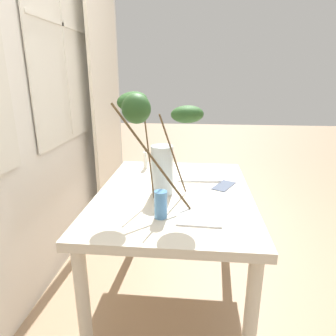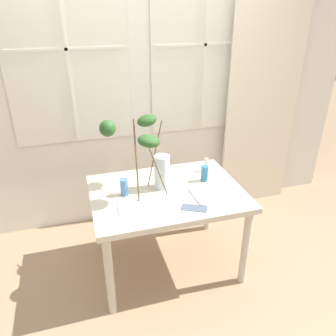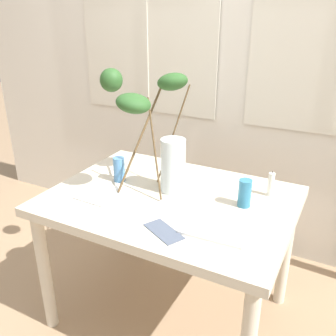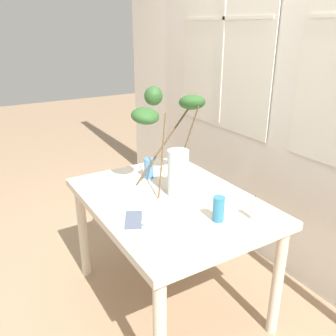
% 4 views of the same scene
% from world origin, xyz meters
% --- Properties ---
extents(ground, '(14.00, 14.00, 0.00)m').
position_xyz_m(ground, '(0.00, 0.00, 0.00)').
color(ground, '#9E7F60').
extents(back_wall_with_windows, '(4.31, 0.14, 3.02)m').
position_xyz_m(back_wall_with_windows, '(0.00, 0.91, 1.52)').
color(back_wall_with_windows, silver).
rests_on(back_wall_with_windows, ground).
extents(curtain_sheer_side, '(0.78, 0.03, 2.25)m').
position_xyz_m(curtain_sheer_side, '(1.23, 0.74, 1.12)').
color(curtain_sheer_side, silver).
rests_on(curtain_sheer_side, ground).
extents(dining_table, '(1.17, 0.86, 0.73)m').
position_xyz_m(dining_table, '(0.00, 0.00, 0.64)').
color(dining_table, beige).
rests_on(dining_table, ground).
extents(vase_with_branches, '(0.51, 0.49, 0.58)m').
position_xyz_m(vase_with_branches, '(-0.12, 0.08, 1.04)').
color(vase_with_branches, silver).
rests_on(vase_with_branches, dining_table).
extents(drinking_glass_blue_left, '(0.06, 0.06, 0.13)m').
position_xyz_m(drinking_glass_blue_left, '(-0.32, 0.04, 0.79)').
color(drinking_glass_blue_left, '#4C84BC').
rests_on(drinking_glass_blue_left, dining_table).
extents(drinking_glass_blue_right, '(0.06, 0.06, 0.13)m').
position_xyz_m(drinking_glass_blue_right, '(0.34, 0.08, 0.79)').
color(drinking_glass_blue_right, teal).
rests_on(drinking_glass_blue_right, dining_table).
extents(plate_square_left, '(0.21, 0.21, 0.01)m').
position_xyz_m(plate_square_left, '(-0.30, -0.14, 0.73)').
color(plate_square_left, white).
rests_on(plate_square_left, dining_table).
extents(plate_square_right, '(0.28, 0.28, 0.01)m').
position_xyz_m(plate_square_right, '(0.30, -0.14, 0.73)').
color(plate_square_right, white).
rests_on(plate_square_right, dining_table).
extents(napkin_folded, '(0.20, 0.16, 0.00)m').
position_xyz_m(napkin_folded, '(0.12, -0.29, 0.73)').
color(napkin_folded, '#4C566B').
rests_on(napkin_folded, dining_table).
extents(pillar_candle, '(0.03, 0.03, 0.13)m').
position_xyz_m(pillar_candle, '(0.43, 0.24, 0.79)').
color(pillar_candle, silver).
rests_on(pillar_candle, dining_table).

